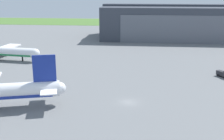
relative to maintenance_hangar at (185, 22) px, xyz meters
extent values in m
plane|color=slate|center=(-28.39, -105.91, -9.48)|extent=(440.00, 440.00, 0.00)
cube|color=#486F30|center=(-28.39, 82.62, -9.44)|extent=(440.00, 56.00, 0.08)
cube|color=#383D47|center=(0.00, 0.09, -0.14)|extent=(96.74, 37.36, 18.68)
cube|color=slate|center=(0.00, -18.74, -2.01)|extent=(73.53, 0.30, 14.94)
cube|color=#383D47|center=(0.00, 0.09, 9.80)|extent=(96.74, 8.97, 1.20)
sphere|color=white|center=(-45.55, -109.15, -5.08)|extent=(3.07, 3.07, 3.07)
cube|color=navy|center=(-48.85, -110.10, 0.22)|extent=(5.47, 1.92, 6.68)
cube|color=white|center=(-48.84, -107.03, -4.69)|extent=(5.23, 6.35, 0.28)
cube|color=white|center=(-47.22, -112.70, -4.69)|extent=(5.23, 6.35, 0.28)
sphere|color=white|center=(-67.40, -66.51, -5.82)|extent=(3.52, 3.52, 3.52)
cube|color=white|center=(-85.31, -54.89, -6.28)|extent=(8.00, 17.02, 0.56)
cylinder|color=gray|center=(-84.69, -56.29, -7.59)|extent=(3.72, 2.45, 2.02)
cylinder|color=black|center=(-73.28, -65.74, -8.57)|extent=(0.56, 0.56, 1.83)
cube|color=#28282D|center=(1.57, -79.66, -8.35)|extent=(2.95, 3.38, 1.48)
cylinder|color=black|center=(0.54, -79.70, -9.09)|extent=(0.64, 0.80, 0.78)
cylinder|color=black|center=(2.05, -78.75, -9.09)|extent=(0.64, 0.80, 0.78)
camera|label=1|loc=(-25.64, -176.40, 18.90)|focal=46.57mm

